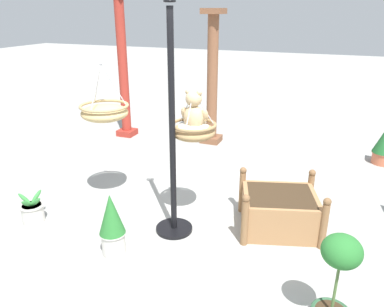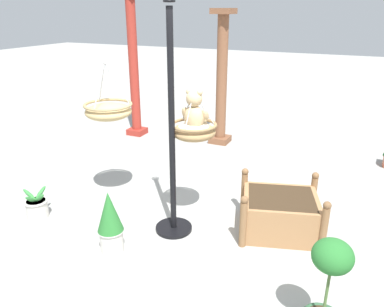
{
  "view_description": "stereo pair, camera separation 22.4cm",
  "coord_description": "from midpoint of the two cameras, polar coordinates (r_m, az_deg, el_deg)",
  "views": [
    {
      "loc": [
        1.45,
        -3.65,
        2.51
      ],
      "look_at": [
        -0.01,
        0.05,
        0.96
      ],
      "focal_mm": 35.02,
      "sensor_mm": 36.0,
      "label": 1
    },
    {
      "loc": [
        1.66,
        -3.57,
        2.51
      ],
      "look_at": [
        -0.01,
        0.05,
        0.96
      ],
      "focal_mm": 35.02,
      "sensor_mm": 36.0,
      "label": 2
    }
  ],
  "objects": [
    {
      "name": "ground_plane",
      "position": [
        4.66,
        -1.53,
        -11.3
      ],
      "size": [
        40.0,
        40.0,
        0.0
      ],
      "primitive_type": "plane",
      "color": "#9E9E99"
    },
    {
      "name": "potted_plant_bushy_green",
      "position": [
        5.16,
        -24.28,
        -7.96
      ],
      "size": [
        0.38,
        0.38,
        0.38
      ],
      "color": "beige",
      "rests_on": "ground"
    },
    {
      "name": "hanging_basket_left_high",
      "position": [
        4.89,
        -14.46,
        6.17
      ],
      "size": [
        0.62,
        0.62,
        0.73
      ],
      "color": "tan"
    },
    {
      "name": "potted_plant_tall_leafy",
      "position": [
        3.3,
        19.22,
        -18.21
      ],
      "size": [
        0.33,
        0.33,
        0.91
      ],
      "color": "#2D5638",
      "rests_on": "ground"
    },
    {
      "name": "hanging_basket_with_teddy",
      "position": [
        4.27,
        -1.3,
        3.53
      ],
      "size": [
        0.53,
        0.53,
        0.56
      ],
      "color": "#A37F51"
    },
    {
      "name": "display_pole_central",
      "position": [
        4.25,
        -4.43,
        -2.22
      ],
      "size": [
        0.44,
        0.44,
        2.59
      ],
      "color": "black",
      "rests_on": "ground"
    },
    {
      "name": "greenhouse_pillar_left",
      "position": [
        7.75,
        -11.32,
        12.8
      ],
      "size": [
        0.36,
        0.36,
        2.94
      ],
      "color": "#9E2D23",
      "rests_on": "ground"
    },
    {
      "name": "potted_plant_flowering_red",
      "position": [
        4.16,
        -13.65,
        -10.4
      ],
      "size": [
        0.29,
        0.29,
        0.72
      ],
      "color": "beige",
      "rests_on": "ground"
    },
    {
      "name": "wooden_planter_box",
      "position": [
        4.64,
        11.78,
        -8.42
      ],
      "size": [
        1.13,
        1.05,
        0.63
      ],
      "color": "#9E7047",
      "rests_on": "ground"
    },
    {
      "name": "teddy_bear",
      "position": [
        4.23,
        -1.2,
        6.27
      ],
      "size": [
        0.32,
        0.28,
        0.47
      ],
      "color": "tan"
    },
    {
      "name": "greenhouse_pillar_right",
      "position": [
        7.23,
        2.21,
        10.88
      ],
      "size": [
        0.39,
        0.39,
        2.51
      ],
      "color": "brown",
      "rests_on": "ground"
    }
  ]
}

